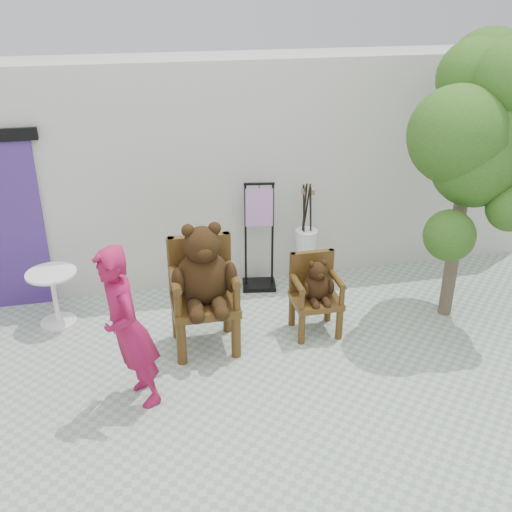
{
  "coord_description": "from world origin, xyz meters",
  "views": [
    {
      "loc": [
        -1.32,
        -4.81,
        3.95
      ],
      "look_at": [
        0.06,
        1.38,
        0.95
      ],
      "focal_mm": 42.0,
      "sensor_mm": 36.0,
      "label": 1
    }
  ],
  "objects_px": {
    "display_stand": "(259,249)",
    "stool_bucket": "(306,242)",
    "chair_big": "(203,278)",
    "person": "(128,329)",
    "chair_small": "(316,288)",
    "tree": "(482,121)",
    "cafe_table": "(54,292)"
  },
  "relations": [
    {
      "from": "display_stand",
      "to": "tree",
      "type": "xyz_separation_m",
      "value": [
        2.27,
        -1.21,
        1.88
      ]
    },
    {
      "from": "cafe_table",
      "to": "tree",
      "type": "bearing_deg",
      "value": -9.63
    },
    {
      "from": "chair_small",
      "to": "cafe_table",
      "type": "xyz_separation_m",
      "value": [
        -3.06,
        0.85,
        -0.14
      ]
    },
    {
      "from": "display_stand",
      "to": "tree",
      "type": "relative_size",
      "value": 0.44
    },
    {
      "from": "chair_small",
      "to": "person",
      "type": "bearing_deg",
      "value": -157.66
    },
    {
      "from": "chair_small",
      "to": "person",
      "type": "height_order",
      "value": "person"
    },
    {
      "from": "chair_small",
      "to": "tree",
      "type": "xyz_separation_m",
      "value": [
        1.86,
        0.02,
        1.89
      ]
    },
    {
      "from": "chair_small",
      "to": "stool_bucket",
      "type": "bearing_deg",
      "value": 78.48
    },
    {
      "from": "chair_big",
      "to": "person",
      "type": "distance_m",
      "value": 1.21
    },
    {
      "from": "person",
      "to": "cafe_table",
      "type": "relative_size",
      "value": 2.46
    },
    {
      "from": "display_stand",
      "to": "chair_small",
      "type": "bearing_deg",
      "value": -61.95
    },
    {
      "from": "chair_small",
      "to": "display_stand",
      "type": "bearing_deg",
      "value": 108.43
    },
    {
      "from": "cafe_table",
      "to": "stool_bucket",
      "type": "height_order",
      "value": "stool_bucket"
    },
    {
      "from": "person",
      "to": "cafe_table",
      "type": "height_order",
      "value": "person"
    },
    {
      "from": "chair_big",
      "to": "person",
      "type": "height_order",
      "value": "person"
    },
    {
      "from": "chair_small",
      "to": "tree",
      "type": "distance_m",
      "value": 2.65
    },
    {
      "from": "person",
      "to": "cafe_table",
      "type": "xyz_separation_m",
      "value": [
        -0.87,
        1.75,
        -0.43
      ]
    },
    {
      "from": "chair_small",
      "to": "person",
      "type": "distance_m",
      "value": 2.38
    },
    {
      "from": "chair_small",
      "to": "chair_big",
      "type": "bearing_deg",
      "value": -178.28
    },
    {
      "from": "stool_bucket",
      "to": "tree",
      "type": "distance_m",
      "value": 2.7
    },
    {
      "from": "stool_bucket",
      "to": "tree",
      "type": "relative_size",
      "value": 0.43
    },
    {
      "from": "cafe_table",
      "to": "tree",
      "type": "height_order",
      "value": "tree"
    },
    {
      "from": "display_stand",
      "to": "person",
      "type": "bearing_deg",
      "value": -120.36
    },
    {
      "from": "tree",
      "to": "chair_small",
      "type": "bearing_deg",
      "value": -179.53
    },
    {
      "from": "chair_big",
      "to": "stool_bucket",
      "type": "distance_m",
      "value": 2.0
    },
    {
      "from": "stool_bucket",
      "to": "tree",
      "type": "xyz_separation_m",
      "value": [
        1.62,
        -1.15,
        1.82
      ]
    },
    {
      "from": "chair_big",
      "to": "chair_small",
      "type": "bearing_deg",
      "value": 1.72
    },
    {
      "from": "chair_big",
      "to": "stool_bucket",
      "type": "xyz_separation_m",
      "value": [
        1.57,
        1.21,
        -0.23
      ]
    },
    {
      "from": "display_stand",
      "to": "stool_bucket",
      "type": "xyz_separation_m",
      "value": [
        0.65,
        -0.06,
        0.06
      ]
    },
    {
      "from": "cafe_table",
      "to": "display_stand",
      "type": "distance_m",
      "value": 2.68
    },
    {
      "from": "chair_small",
      "to": "stool_bucket",
      "type": "distance_m",
      "value": 1.19
    },
    {
      "from": "chair_small",
      "to": "tree",
      "type": "bearing_deg",
      "value": 0.47
    }
  ]
}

